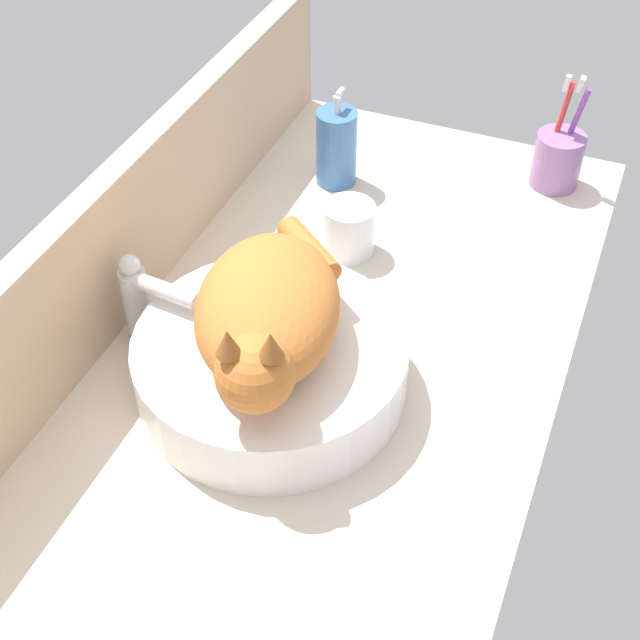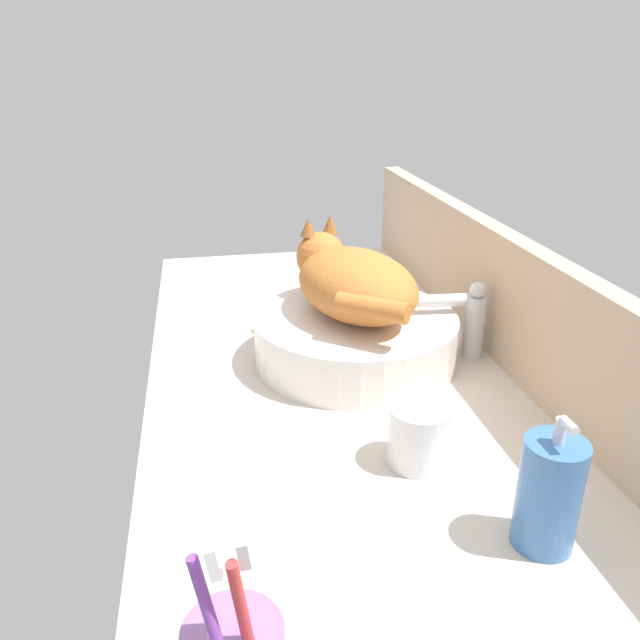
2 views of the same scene
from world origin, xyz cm
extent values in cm
cube|color=beige|center=(0.00, 0.00, -2.00)|extent=(133.20, 61.31, 4.00)
cube|color=#CCAD8C|center=(0.00, 28.86, 10.70)|extent=(133.20, 3.60, 21.41)
cylinder|color=white|center=(-2.19, 3.77, 4.12)|extent=(34.01, 34.01, 8.23)
ellipsoid|color=#CC7533|center=(-2.19, 3.77, 13.73)|extent=(28.94, 23.71, 11.00)
sphere|color=#CC7533|center=(-13.52, 0.21, 15.23)|extent=(8.80, 8.80, 8.80)
cone|color=#995726|center=(-13.81, -2.18, 20.63)|extent=(2.80, 2.80, 3.20)
cone|color=#995726|center=(-15.13, 2.01, 20.63)|extent=(2.80, 2.80, 3.20)
cylinder|color=#CC7533|center=(9.10, 3.31, 14.23)|extent=(9.32, 10.62, 3.20)
cylinder|color=silver|center=(-0.39, 24.06, 5.50)|extent=(3.60, 3.60, 11.00)
cylinder|color=silver|center=(-0.83, 19.08, 10.40)|extent=(3.07, 10.16, 2.20)
sphere|color=silver|center=(-0.39, 24.06, 12.20)|extent=(2.80, 2.80, 2.80)
cylinder|color=#3F72B2|center=(43.72, 13.06, 6.36)|extent=(6.56, 6.56, 12.71)
cylinder|color=silver|center=(43.72, 13.06, 14.11)|extent=(1.20, 1.20, 2.80)
cylinder|color=silver|center=(44.92, 13.06, 15.51)|extent=(2.20, 1.00, 1.00)
cube|color=white|center=(58.07, -21.18, 17.40)|extent=(1.43, 1.18, 2.60)
cube|color=white|center=(57.55, -19.13, 17.40)|extent=(1.45, 1.03, 2.58)
cylinder|color=white|center=(27.46, 4.66, 4.01)|extent=(7.73, 7.73, 8.03)
cylinder|color=silver|center=(27.46, 4.66, 2.16)|extent=(6.80, 6.80, 4.32)
camera|label=1|loc=(-70.87, -30.88, 84.38)|focal=50.00mm
camera|label=2|loc=(90.55, -20.15, 48.50)|focal=35.00mm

